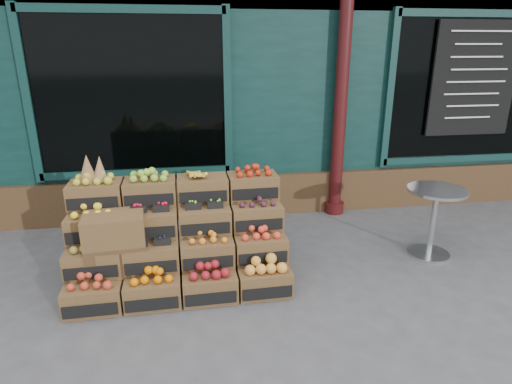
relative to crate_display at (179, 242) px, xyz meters
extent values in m
plane|color=#49494B|center=(1.05, -0.48, -0.42)|extent=(60.00, 60.00, 0.00)
cube|color=#0D2C29|center=(1.05, 4.72, 1.98)|extent=(12.00, 6.00, 4.80)
cube|color=#0D2C29|center=(1.05, 1.77, 1.08)|extent=(12.00, 0.12, 3.00)
cube|color=#47301C|center=(1.05, 1.70, -0.12)|extent=(12.00, 0.18, 0.60)
cube|color=black|center=(-0.55, 1.70, 1.33)|extent=(2.40, 0.06, 2.00)
cube|color=black|center=(4.25, 1.70, 1.33)|extent=(2.40, 0.06, 2.00)
cylinder|color=#390D0E|center=(2.25, 1.57, 1.18)|extent=(0.18, 0.18, 3.20)
cube|color=black|center=(4.25, 1.62, 1.48)|extent=(1.30, 0.04, 1.60)
cube|color=brown|center=(-0.80, -0.45, -0.28)|extent=(0.53, 0.37, 0.26)
cube|color=black|center=(-0.80, -0.64, -0.31)|extent=(0.48, 0.02, 0.12)
cube|color=#B7371F|center=(-0.80, -0.45, -0.11)|extent=(0.42, 0.28, 0.09)
cube|color=brown|center=(-0.26, -0.44, -0.28)|extent=(0.53, 0.37, 0.26)
cube|color=black|center=(-0.26, -0.63, -0.31)|extent=(0.48, 0.02, 0.12)
cube|color=orange|center=(-0.26, -0.44, -0.11)|extent=(0.42, 0.28, 0.09)
cube|color=brown|center=(0.28, -0.43, -0.28)|extent=(0.53, 0.37, 0.26)
cube|color=black|center=(0.29, -0.62, -0.31)|extent=(0.48, 0.02, 0.12)
cube|color=maroon|center=(0.28, -0.43, -0.10)|extent=(0.42, 0.28, 0.10)
cube|color=brown|center=(0.83, -0.42, -0.28)|extent=(0.53, 0.37, 0.26)
cube|color=black|center=(0.83, -0.61, -0.31)|extent=(0.48, 0.02, 0.12)
cube|color=orange|center=(0.83, -0.42, -0.09)|extent=(0.42, 0.28, 0.12)
cube|color=brown|center=(-0.81, -0.23, -0.02)|extent=(0.53, 0.37, 0.26)
cube|color=black|center=(-0.80, -0.42, -0.05)|extent=(0.48, 0.02, 0.12)
cube|color=olive|center=(-0.81, -0.23, 0.15)|extent=(0.42, 0.28, 0.09)
cube|color=brown|center=(-0.26, -0.22, -0.02)|extent=(0.53, 0.37, 0.26)
cube|color=black|center=(-0.26, -0.41, -0.05)|extent=(0.48, 0.02, 0.12)
cube|color=#161B35|center=(-0.26, -0.22, 0.12)|extent=(0.42, 0.28, 0.03)
cube|color=brown|center=(0.28, -0.21, -0.02)|extent=(0.53, 0.37, 0.26)
cube|color=black|center=(0.28, -0.40, -0.05)|extent=(0.48, 0.02, 0.12)
cube|color=orange|center=(0.28, -0.21, 0.14)|extent=(0.42, 0.28, 0.07)
cube|color=brown|center=(0.82, -0.20, -0.02)|extent=(0.53, 0.37, 0.26)
cube|color=black|center=(0.83, -0.39, -0.05)|extent=(0.48, 0.02, 0.12)
cube|color=red|center=(0.82, -0.20, 0.15)|extent=(0.42, 0.28, 0.08)
cube|color=brown|center=(-0.81, -0.01, 0.24)|extent=(0.53, 0.37, 0.26)
cube|color=black|center=(-0.81, -0.20, 0.21)|extent=(0.48, 0.02, 0.12)
cube|color=yellow|center=(-0.81, -0.01, 0.41)|extent=(0.42, 0.28, 0.08)
cube|color=brown|center=(-0.27, 0.00, 0.24)|extent=(0.53, 0.37, 0.26)
cube|color=black|center=(-0.26, -0.19, 0.21)|extent=(0.48, 0.02, 0.12)
cube|color=red|center=(-0.27, 0.00, 0.39)|extent=(0.42, 0.28, 0.04)
cube|color=brown|center=(0.28, 0.01, 0.24)|extent=(0.53, 0.37, 0.26)
cube|color=black|center=(0.28, -0.18, 0.21)|extent=(0.48, 0.02, 0.12)
cube|color=#82B23A|center=(0.28, 0.01, 0.38)|extent=(0.42, 0.28, 0.03)
cube|color=brown|center=(0.82, 0.02, 0.24)|extent=(0.53, 0.37, 0.26)
cube|color=black|center=(0.82, -0.17, 0.21)|extent=(0.48, 0.02, 0.12)
cube|color=#3B1628|center=(0.82, 0.02, 0.40)|extent=(0.42, 0.28, 0.07)
cube|color=brown|center=(-0.81, 0.22, 0.50)|extent=(0.53, 0.37, 0.26)
cube|color=black|center=(-0.81, 0.02, 0.47)|extent=(0.48, 0.02, 0.12)
cube|color=gold|center=(-0.81, 0.22, 0.67)|extent=(0.42, 0.28, 0.09)
cube|color=brown|center=(-0.27, 0.22, 0.50)|extent=(0.53, 0.37, 0.26)
cube|color=black|center=(-0.27, 0.03, 0.47)|extent=(0.48, 0.02, 0.12)
cube|color=#8AB435|center=(-0.27, 0.22, 0.67)|extent=(0.42, 0.28, 0.09)
cube|color=brown|center=(0.27, 0.23, 0.50)|extent=(0.53, 0.37, 0.26)
cube|color=black|center=(0.28, 0.04, 0.47)|extent=(0.48, 0.02, 0.12)
cube|color=gold|center=(0.27, 0.23, 0.67)|extent=(0.42, 0.28, 0.08)
cube|color=brown|center=(0.82, 0.24, 0.50)|extent=(0.53, 0.37, 0.26)
cube|color=black|center=(0.82, 0.05, 0.47)|extent=(0.48, 0.02, 0.12)
cube|color=#A9250F|center=(0.82, 0.24, 0.67)|extent=(0.42, 0.28, 0.08)
cube|color=#47301C|center=(0.01, -0.21, -0.28)|extent=(2.16, 0.40, 0.26)
cube|color=#47301C|center=(0.01, 0.01, -0.15)|extent=(2.16, 0.40, 0.52)
cube|color=#47301C|center=(0.00, 0.23, -0.02)|extent=(2.16, 0.40, 0.78)
cone|color=olive|center=(-0.86, 0.22, 0.78)|extent=(0.18, 0.18, 0.30)
cone|color=olive|center=(-0.75, 0.26, 0.76)|extent=(0.16, 0.16, 0.26)
cube|color=brown|center=(-0.60, -0.20, -0.27)|extent=(0.59, 0.44, 0.28)
cube|color=#47301C|center=(-0.60, -0.20, 0.01)|extent=(0.59, 0.44, 0.28)
cube|color=brown|center=(-0.60, -0.20, 0.29)|extent=(0.59, 0.44, 0.28)
cylinder|color=silver|center=(2.90, 0.07, -0.40)|extent=(0.48, 0.48, 0.03)
cylinder|color=silver|center=(2.90, 0.07, -0.01)|extent=(0.07, 0.07, 0.79)
cylinder|color=silver|center=(2.90, 0.07, 0.40)|extent=(0.66, 0.66, 0.03)
imported|color=#154B28|center=(-0.31, 2.22, 0.59)|extent=(0.76, 0.52, 2.00)
camera|label=1|loc=(0.14, -4.12, 1.94)|focal=30.00mm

